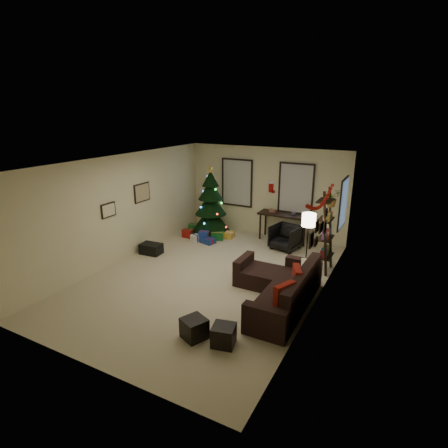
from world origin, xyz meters
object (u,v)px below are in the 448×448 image
Objects in this scene: desk_chair at (285,237)px; desk at (284,217)px; christmas_tree at (211,206)px; sofa at (281,289)px; bookshelf at (327,233)px.

desk is at bearing 124.53° from desk_chair.
desk_chair is at bearing -3.35° from christmas_tree.
desk is at bearing 108.05° from sofa.
sofa is at bearing -41.70° from christmas_tree.
sofa is 3.69m from desk.
desk is 2.26m from bookshelf.
sofa is 3.65× the size of desk_chair.
christmas_tree is at bearing -167.12° from desk.
christmas_tree is 1.08× the size of bookshelf.
desk is (-1.14, 3.48, 0.46)m from sofa.
christmas_tree is 2.27m from desk.
desk is 2.22× the size of desk_chair.
bookshelf is (0.43, 1.88, 0.71)m from sofa.
christmas_tree reaches higher than desk_chair.
christmas_tree is 3.17× the size of desk_chair.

